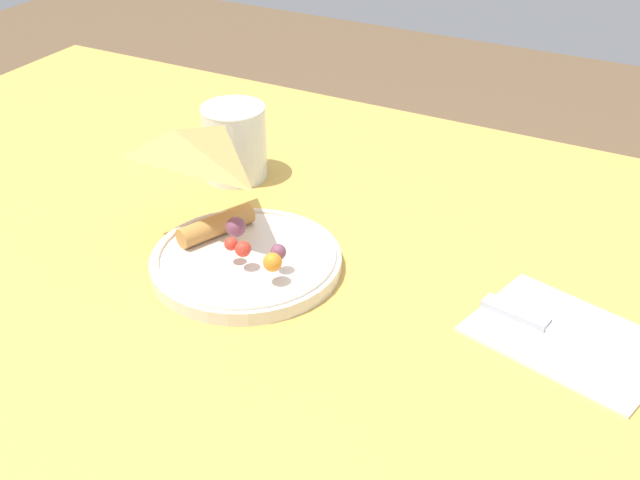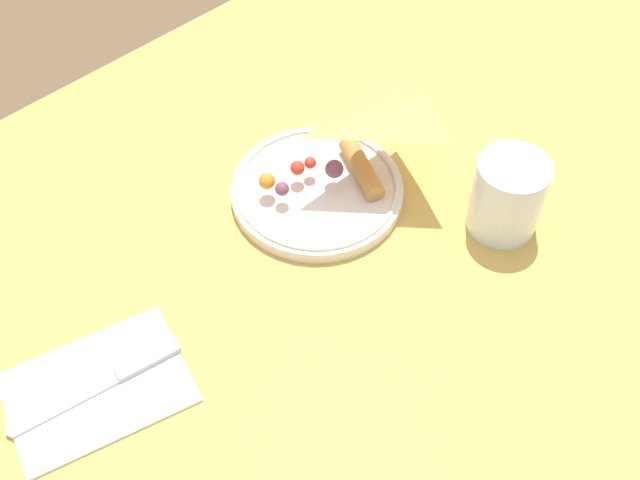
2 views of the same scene
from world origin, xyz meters
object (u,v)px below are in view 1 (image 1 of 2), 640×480
at_px(napkin_folded, 569,338).
at_px(butter_knife, 561,331).
at_px(milk_glass, 235,145).
at_px(dining_table, 217,289).
at_px(plate_pizza, 247,258).

xyz_separation_m(napkin_folded, butter_knife, (-0.01, 0.00, 0.00)).
bearing_deg(butter_knife, milk_glass, 173.71).
height_order(napkin_folded, butter_knife, butter_knife).
relative_size(dining_table, butter_knife, 6.60).
bearing_deg(milk_glass, napkin_folded, -16.25).
bearing_deg(milk_glass, plate_pizza, -53.68).
bearing_deg(butter_knife, napkin_folded, 0.00).
height_order(dining_table, napkin_folded, napkin_folded).
height_order(milk_glass, butter_knife, milk_glass).
relative_size(dining_table, napkin_folded, 6.01).
distance_m(dining_table, plate_pizza, 0.15).
height_order(milk_glass, napkin_folded, milk_glass).
xyz_separation_m(plate_pizza, napkin_folded, (0.35, 0.04, -0.01)).
height_order(dining_table, milk_glass, milk_glass).
xyz_separation_m(plate_pizza, milk_glass, (-0.14, 0.18, 0.03)).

